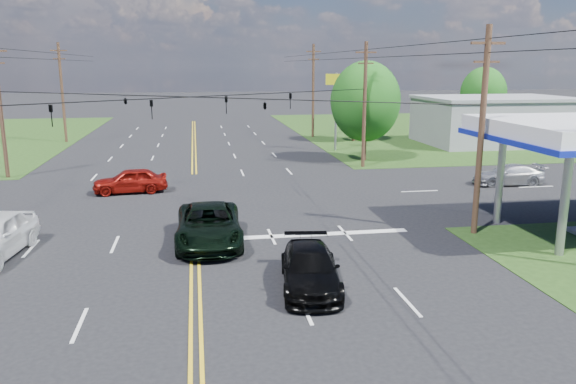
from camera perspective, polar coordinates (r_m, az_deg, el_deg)
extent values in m
plane|color=black|center=(33.52, -9.48, -0.80)|extent=(280.00, 280.00, 0.00)
cube|color=#1D3812|center=(73.80, 18.92, 6.03)|extent=(46.00, 48.00, 0.03)
cube|color=silver|center=(26.25, 1.57, -4.43)|extent=(10.00, 0.50, 0.02)
cube|color=gray|center=(60.72, 20.19, 6.72)|extent=(14.00, 10.00, 4.40)
cylinder|color=#A5A5AA|center=(25.55, 26.29, -0.85)|extent=(0.36, 0.36, 4.65)
cylinder|color=#A5A5AA|center=(29.65, 20.75, 1.37)|extent=(0.36, 0.36, 4.65)
cylinder|color=#3D261A|center=(27.03, 19.04, 5.68)|extent=(0.28, 0.28, 9.50)
cube|color=#3D261A|center=(26.88, 19.66, 14.06)|extent=(1.60, 0.12, 0.12)
cube|color=#3D261A|center=(26.86, 19.54, 12.36)|extent=(1.20, 0.10, 0.10)
cylinder|color=#3D261A|center=(43.76, -27.17, 7.43)|extent=(0.28, 0.28, 9.50)
cylinder|color=#3D261A|center=(43.64, 7.78, 8.69)|extent=(0.28, 0.28, 9.50)
cube|color=#3D261A|center=(43.55, 7.94, 13.88)|extent=(1.60, 0.12, 0.12)
cube|color=#3D261A|center=(43.54, 7.90, 12.83)|extent=(1.20, 0.10, 0.10)
cylinder|color=#3D261A|center=(62.10, -21.96, 9.30)|extent=(0.28, 0.28, 10.00)
cube|color=#3D261A|center=(62.05, -22.28, 13.16)|extent=(1.60, 0.12, 0.12)
cube|color=#3D261A|center=(62.04, -22.22, 12.43)|extent=(1.20, 0.10, 0.10)
cylinder|color=#3D261A|center=(62.01, 2.57, 10.19)|extent=(0.28, 0.28, 10.00)
cube|color=#3D261A|center=(61.97, 2.61, 14.07)|extent=(1.60, 0.12, 0.12)
cube|color=#3D261A|center=(61.96, 2.60, 13.33)|extent=(1.20, 0.10, 0.10)
imported|color=black|center=(29.00, -22.91, 7.16)|extent=(0.17, 0.21, 1.05)
imported|color=black|center=(31.35, -13.68, 8.14)|extent=(0.17, 0.21, 1.05)
imported|color=black|center=(34.19, -6.29, 8.77)|extent=(0.17, 0.21, 1.05)
imported|color=black|center=(37.72, 0.24, 9.21)|extent=(0.17, 0.21, 1.05)
imported|color=black|center=(35.61, -16.19, 8.95)|extent=(1.24, 0.26, 0.50)
imported|color=black|center=(30.21, -2.37, 8.85)|extent=(1.24, 0.26, 0.50)
cylinder|color=black|center=(33.20, 13.73, 14.38)|extent=(0.04, 100.00, 0.04)
cylinder|color=black|center=(33.19, 13.67, 13.35)|extent=(0.04, 100.00, 0.04)
cylinder|color=#3D261A|center=(47.10, 7.76, 5.19)|extent=(0.36, 0.36, 3.30)
ellipsoid|color=#195416|center=(46.79, 7.88, 9.10)|extent=(5.70, 5.70, 6.60)
cylinder|color=#3D261A|center=(59.25, 6.68, 6.53)|extent=(0.36, 0.36, 2.86)
ellipsoid|color=#195416|center=(59.02, 6.75, 9.23)|extent=(4.94, 4.94, 5.72)
cylinder|color=#3D261A|center=(71.42, 19.05, 7.07)|extent=(0.36, 0.36, 3.08)
ellipsoid|color=#195416|center=(71.23, 19.22, 9.47)|extent=(5.32, 5.32, 6.16)
imported|color=black|center=(25.09, -8.04, -3.35)|extent=(2.92, 6.15, 1.70)
imported|color=black|center=(20.07, 2.26, -7.78)|extent=(2.60, 5.12, 1.43)
imported|color=maroon|center=(36.15, -15.73, 1.13)|extent=(4.66, 2.24, 1.53)
imported|color=#ABACB0|center=(39.93, 21.46, 1.65)|extent=(4.77, 2.21, 1.35)
cylinder|color=#A5A5AA|center=(52.18, 4.89, 8.09)|extent=(0.20, 0.20, 7.11)
cube|color=#CFCD15|center=(52.02, 4.95, 11.33)|extent=(1.93, 0.88, 0.98)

